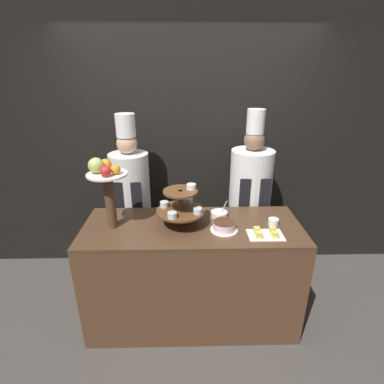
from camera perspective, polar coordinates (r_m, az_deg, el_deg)
name	(u,v)px	position (r m, az deg, el deg)	size (l,w,h in m)	color
ground_plane	(193,347)	(2.76, 0.24, -27.36)	(14.00, 14.00, 0.00)	#47423D
wall_back	(190,142)	(3.16, -0.36, 9.52)	(10.00, 0.06, 2.80)	black
buffet_counter	(192,273)	(2.68, 0.05, -15.22)	(1.76, 0.68, 0.94)	brown
tiered_stand	(181,207)	(2.35, -2.10, -2.79)	(0.38, 0.38, 0.34)	brown
fruit_pedestal	(106,181)	(2.33, -16.06, 1.96)	(0.30, 0.30, 0.57)	brown
cake_round	(224,226)	(2.35, 6.14, -6.50)	(0.21, 0.21, 0.08)	white
cup_white	(273,222)	(2.51, 15.25, -5.47)	(0.08, 0.08, 0.05)	white
cake_square_tray	(266,233)	(2.35, 13.84, -7.68)	(0.27, 0.18, 0.05)	white
serving_bowl_far	(219,214)	(2.56, 5.20, -4.19)	(0.14, 0.14, 0.15)	white
chef_left	(131,196)	(2.98, -11.48, -0.78)	(0.37, 0.37, 1.74)	black
chef_center_left	(250,195)	(3.00, 10.97, -0.50)	(0.41, 0.41, 1.78)	black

